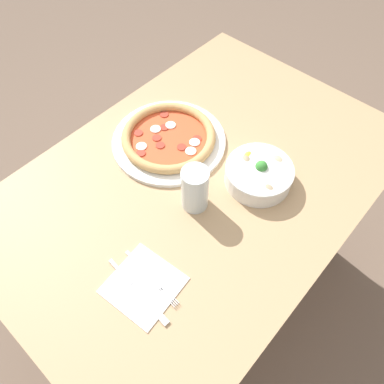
{
  "coord_description": "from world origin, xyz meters",
  "views": [
    {
      "loc": [
        0.47,
        0.4,
        1.56
      ],
      "look_at": [
        0.06,
        0.03,
        0.76
      ],
      "focal_mm": 35.0,
      "sensor_mm": 36.0,
      "label": 1
    }
  ],
  "objects_px": {
    "pizza": "(169,138)",
    "fork": "(150,277)",
    "bowl": "(259,173)",
    "glass": "(195,189)",
    "knife": "(135,288)"
  },
  "relations": [
    {
      "from": "bowl",
      "to": "fork",
      "type": "height_order",
      "value": "bowl"
    },
    {
      "from": "bowl",
      "to": "glass",
      "type": "relative_size",
      "value": 1.4
    },
    {
      "from": "fork",
      "to": "glass",
      "type": "bearing_deg",
      "value": 109.56
    },
    {
      "from": "fork",
      "to": "glass",
      "type": "height_order",
      "value": "glass"
    },
    {
      "from": "pizza",
      "to": "knife",
      "type": "distance_m",
      "value": 0.45
    },
    {
      "from": "pizza",
      "to": "fork",
      "type": "height_order",
      "value": "pizza"
    },
    {
      "from": "bowl",
      "to": "pizza",
      "type": "bearing_deg",
      "value": -77.8
    },
    {
      "from": "pizza",
      "to": "fork",
      "type": "relative_size",
      "value": 1.85
    },
    {
      "from": "fork",
      "to": "knife",
      "type": "relative_size",
      "value": 0.88
    },
    {
      "from": "knife",
      "to": "fork",
      "type": "bearing_deg",
      "value": 84.74
    },
    {
      "from": "pizza",
      "to": "glass",
      "type": "relative_size",
      "value": 2.56
    },
    {
      "from": "fork",
      "to": "glass",
      "type": "xyz_separation_m",
      "value": [
        -0.22,
        -0.06,
        0.06
      ]
    },
    {
      "from": "pizza",
      "to": "glass",
      "type": "xyz_separation_m",
      "value": [
        0.11,
        0.2,
        0.05
      ]
    },
    {
      "from": "glass",
      "to": "fork",
      "type": "bearing_deg",
      "value": 15.22
    },
    {
      "from": "bowl",
      "to": "glass",
      "type": "xyz_separation_m",
      "value": [
        0.17,
        -0.08,
        0.03
      ]
    }
  ]
}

